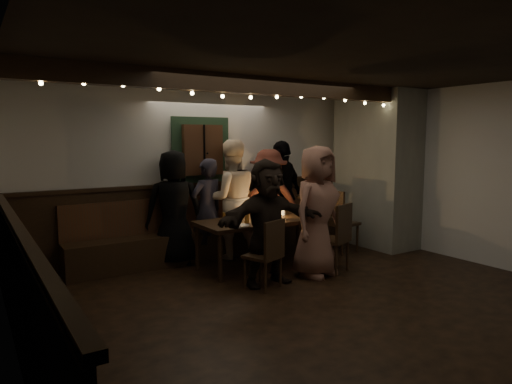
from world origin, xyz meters
TOP-DOWN VIEW (x-y plane):
  - room at (1.07, 1.42)m, footprint 6.02×5.01m
  - dining_table at (0.27, 1.40)m, footprint 1.91×0.82m
  - chair_near_left at (-0.24, 0.52)m, footprint 0.49×0.49m
  - chair_near_right at (0.93, 0.59)m, footprint 0.55×0.55m
  - chair_end at (1.67, 1.39)m, footprint 0.51×0.51m
  - high_top at (1.51, 1.78)m, footprint 0.56×0.56m
  - person_a at (-0.78, 2.15)m, footprint 0.93×0.75m
  - person_b at (-0.28, 2.09)m, footprint 0.62×0.48m
  - person_c at (0.11, 2.07)m, footprint 1.02×0.88m
  - person_d at (0.78, 2.02)m, footprint 1.21×0.92m
  - person_e at (1.16, 2.17)m, footprint 1.14×0.82m
  - person_f at (-0.14, 0.68)m, footprint 1.49×0.53m
  - person_g at (0.61, 0.63)m, footprint 0.96×0.75m

SIDE VIEW (x-z plane):
  - chair_near_left at x=-0.24m, z-range 0.05..0.91m
  - chair_near_right at x=0.93m, z-range 0.06..1.01m
  - high_top at x=1.51m, z-range 0.12..1.01m
  - chair_end at x=1.67m, z-range 0.06..1.08m
  - dining_table at x=0.27m, z-range 0.21..1.04m
  - person_b at x=-0.28m, z-range 0.00..1.53m
  - person_f at x=-0.14m, z-range 0.00..1.58m
  - person_d at x=0.78m, z-range 0.00..1.66m
  - person_a at x=-0.78m, z-range 0.00..1.66m
  - person_g at x=0.61m, z-range 0.00..1.73m
  - person_e at x=1.16m, z-range 0.00..1.79m
  - person_c at x=0.11m, z-range 0.00..1.80m
  - room at x=1.07m, z-range -0.24..2.38m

